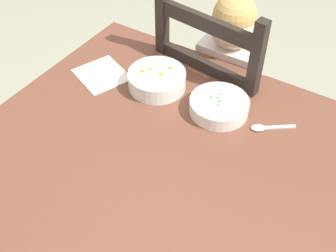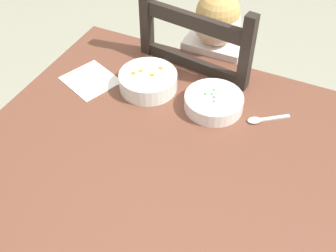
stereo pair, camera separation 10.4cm
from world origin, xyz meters
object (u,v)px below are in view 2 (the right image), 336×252
bowl_of_peas (214,102)px  spoon (261,120)px  dining_table (170,184)px  dining_chair (206,104)px  bowl_of_carrots (148,81)px  child_figure (210,73)px

bowl_of_peas → spoon: (0.15, 0.01, -0.02)m
dining_table → dining_chair: dining_chair is taller
dining_chair → bowl_of_carrots: size_ratio=5.27×
dining_chair → child_figure: (0.01, -0.00, 0.16)m
dining_chair → bowl_of_carrots: bearing=-110.1°
child_figure → dining_chair: bearing=152.2°
bowl_of_carrots → spoon: 0.38m
spoon → dining_chair: bearing=133.5°
bowl_of_peas → child_figure: bearing=111.6°
dining_table → spoon: spoon is taller
dining_table → bowl_of_peas: (0.03, 0.26, 0.13)m
bowl_of_peas → dining_table: bearing=-96.6°
dining_chair → dining_table: bearing=-80.6°
bowl_of_peas → bowl_of_carrots: (-0.23, 0.00, 0.01)m
dining_table → child_figure: size_ratio=1.19×
dining_table → bowl_of_carrots: bowl_of_carrots is taller
bowl_of_carrots → spoon: bearing=0.9°
bowl_of_carrots → spoon: (0.38, 0.01, -0.03)m
bowl_of_peas → spoon: bearing=2.2°
dining_table → spoon: size_ratio=9.39×
child_figure → spoon: size_ratio=7.87×
dining_chair → spoon: bearing=-46.5°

